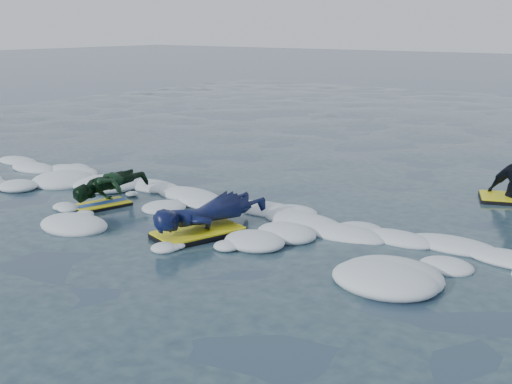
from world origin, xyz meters
TOP-DOWN VIEW (x-y plane):
  - ground at (0.00, 0.00)m, footprint 120.00×120.00m
  - foam_band at (0.00, 1.03)m, footprint 12.00×3.10m
  - prone_woman_unit at (-0.00, 0.39)m, footprint 0.99×1.88m
  - prone_child_unit at (-2.16, 0.53)m, footprint 0.68×1.34m

SIDE VIEW (x-z plane):
  - ground at x=0.00m, z-range 0.00..0.00m
  - foam_band at x=0.00m, z-range -0.15..0.15m
  - prone_woman_unit at x=0.00m, z-range 0.01..0.48m
  - prone_child_unit at x=-2.16m, z-range 0.01..0.52m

